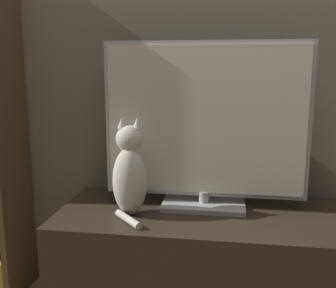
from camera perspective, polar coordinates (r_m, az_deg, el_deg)
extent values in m
cube|color=#756B5B|center=(1.89, 6.07, 15.98)|extent=(4.80, 0.05, 2.60)
cube|color=#33281E|center=(1.80, 4.87, -17.91)|extent=(1.22, 0.53, 0.53)
cube|color=#B7B7BC|center=(1.76, 5.18, -8.67)|extent=(0.36, 0.22, 0.02)
cylinder|color=#B7B7BC|center=(1.75, 5.20, -7.63)|extent=(0.04, 0.04, 0.05)
cube|color=#B7B7BC|center=(1.68, 5.42, 3.42)|extent=(0.87, 0.02, 0.66)
cube|color=silver|center=(1.66, 5.39, 3.35)|extent=(0.83, 0.01, 0.63)
ellipsoid|color=silver|center=(1.63, -5.57, -5.44)|extent=(0.16, 0.15, 0.28)
ellipsoid|color=olive|center=(1.67, -5.40, -5.46)|extent=(0.08, 0.05, 0.16)
sphere|color=silver|center=(1.61, -5.59, 0.74)|extent=(0.13, 0.13, 0.11)
cone|color=silver|center=(1.60, -6.76, 3.03)|extent=(0.04, 0.04, 0.04)
cone|color=silver|center=(1.59, -4.52, 3.04)|extent=(0.04, 0.04, 0.04)
cylinder|color=silver|center=(1.58, -5.82, -10.81)|extent=(0.14, 0.14, 0.03)
cube|color=brown|center=(2.01, -21.93, 1.68)|extent=(0.03, 0.28, 1.67)
cube|color=#6B2D75|center=(2.27, -23.13, -16.38)|extent=(0.06, 0.22, 0.19)
cube|color=#B79323|center=(2.22, -21.78, -17.06)|extent=(0.06, 0.17, 0.18)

